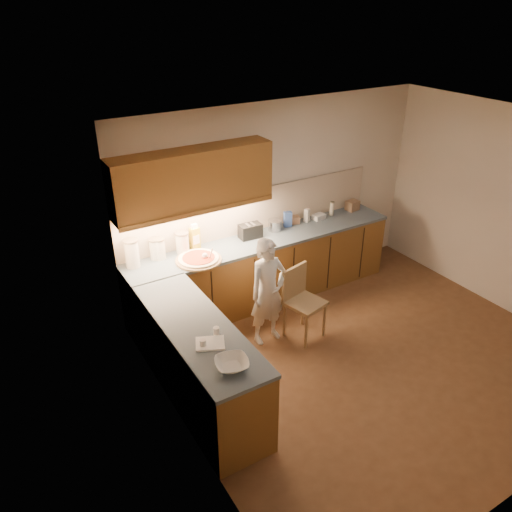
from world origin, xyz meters
name	(u,v)px	position (x,y,z in m)	size (l,w,h in m)	color
room	(385,225)	(0.00, 0.00, 1.68)	(4.54, 4.50, 2.62)	#54331D
l_counter	(245,296)	(-0.92, 1.25, 0.46)	(3.77, 2.62, 0.92)	brown
backsplash	(253,210)	(-0.38, 1.99, 1.21)	(3.75, 0.02, 0.58)	beige
upper_cabinets	(193,179)	(-1.27, 1.82, 1.85)	(1.95, 0.36, 0.73)	brown
pizza_on_board	(199,259)	(-1.37, 1.58, 0.94)	(0.55, 0.55, 0.22)	tan
child	(268,292)	(-0.82, 0.90, 0.67)	(0.49, 0.32, 1.34)	silver
wooden_chair	(301,297)	(-0.42, 0.78, 0.52)	(0.49, 0.49, 0.90)	#A68657
mixing_bowl	(232,364)	(-1.95, -0.31, 0.96)	(0.29, 0.29, 0.07)	white
canister_a	(132,253)	(-2.09, 1.84, 1.09)	(0.17, 0.17, 0.35)	silver
canister_b	(155,249)	(-1.78, 1.90, 1.05)	(0.15, 0.15, 0.26)	silver
canister_c	(160,249)	(-1.74, 1.87, 1.05)	(0.14, 0.14, 0.27)	white
canister_d	(182,242)	(-1.45, 1.87, 1.06)	(0.17, 0.17, 0.27)	white
oil_jug	(195,238)	(-1.27, 1.88, 1.08)	(0.12, 0.10, 0.34)	gold
toaster	(250,231)	(-0.52, 1.81, 1.01)	(0.30, 0.18, 0.19)	black
steel_pot	(275,225)	(-0.12, 1.84, 0.99)	(0.19, 0.19, 0.14)	#ACACB0
blue_box	(288,219)	(0.10, 1.86, 1.02)	(0.10, 0.07, 0.21)	#3555A1
card_box_a	(294,220)	(0.23, 1.89, 0.97)	(0.15, 0.11, 0.11)	tan
white_bottle	(307,215)	(0.42, 1.85, 1.02)	(0.06, 0.06, 0.19)	silver
flat_pack	(319,217)	(0.62, 1.83, 0.96)	(0.18, 0.12, 0.07)	white
tall_jar	(332,208)	(0.85, 1.84, 1.03)	(0.07, 0.07, 0.21)	silver
card_box_b	(352,205)	(1.25, 1.85, 0.99)	(0.18, 0.14, 0.14)	#977051
dough_cloth	(210,343)	(-1.97, 0.07, 0.93)	(0.26, 0.21, 0.02)	white
spice_jar_a	(203,343)	(-2.04, 0.07, 0.96)	(0.06, 0.06, 0.08)	white
spice_jar_b	(216,331)	(-1.85, 0.17, 0.96)	(0.06, 0.06, 0.08)	white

